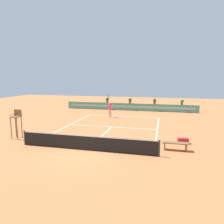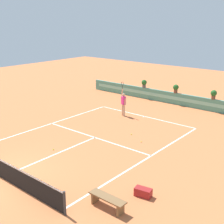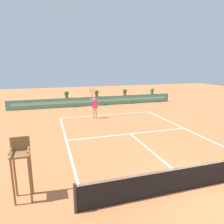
{
  "view_description": "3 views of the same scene",
  "coord_description": "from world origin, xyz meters",
  "px_view_note": "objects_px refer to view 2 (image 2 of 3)",
  "views": [
    {
      "loc": [
        4.54,
        -11.75,
        4.5
      ],
      "look_at": [
        -0.53,
        8.7,
        1.0
      ],
      "focal_mm": 33.59,
      "sensor_mm": 36.0,
      "label": 1
    },
    {
      "loc": [
        11.99,
        -6.39,
        7.05
      ],
      "look_at": [
        -0.53,
        8.7,
        1.0
      ],
      "focal_mm": 48.83,
      "sensor_mm": 36.0,
      "label": 2
    },
    {
      "loc": [
        -4.99,
        -5.6,
        4.46
      ],
      "look_at": [
        -0.53,
        8.7,
        1.0
      ],
      "focal_mm": 33.36,
      "sensor_mm": 36.0,
      "label": 3
    }
  ],
  "objects_px": {
    "bench_courtside": "(107,200)",
    "tennis_ball_near_baseline": "(53,149)",
    "tennis_ball_mid_court": "(141,142)",
    "potted_plant_centre": "(176,88)",
    "gear_bag": "(143,192)",
    "tennis_player": "(123,102)",
    "potted_plant_left": "(144,83)",
    "tennis_ball_by_sideline": "(131,134)",
    "potted_plant_right": "(214,94)"
  },
  "relations": [
    {
      "from": "bench_courtside",
      "to": "gear_bag",
      "type": "distance_m",
      "value": 1.7
    },
    {
      "from": "tennis_ball_by_sideline",
      "to": "potted_plant_right",
      "type": "relative_size",
      "value": 0.09
    },
    {
      "from": "tennis_ball_by_sideline",
      "to": "gear_bag",
      "type": "bearing_deg",
      "value": -49.79
    },
    {
      "from": "tennis_player",
      "to": "tennis_ball_near_baseline",
      "type": "bearing_deg",
      "value": -83.78
    },
    {
      "from": "tennis_ball_mid_court",
      "to": "potted_plant_centre",
      "type": "relative_size",
      "value": 0.09
    },
    {
      "from": "potted_plant_left",
      "to": "potted_plant_centre",
      "type": "bearing_deg",
      "value": 0.0
    },
    {
      "from": "tennis_player",
      "to": "potted_plant_centre",
      "type": "distance_m",
      "value": 5.58
    },
    {
      "from": "potted_plant_left",
      "to": "tennis_player",
      "type": "bearing_deg",
      "value": -71.66
    },
    {
      "from": "tennis_player",
      "to": "tennis_ball_mid_court",
      "type": "xyz_separation_m",
      "value": [
        3.96,
        -3.39,
        -1.02
      ]
    },
    {
      "from": "bench_courtside",
      "to": "potted_plant_centre",
      "type": "xyz_separation_m",
      "value": [
        -5.27,
        15.07,
        1.04
      ]
    },
    {
      "from": "gear_bag",
      "to": "tennis_player",
      "type": "bearing_deg",
      "value": 131.95
    },
    {
      "from": "gear_bag",
      "to": "tennis_ball_near_baseline",
      "type": "relative_size",
      "value": 10.29
    },
    {
      "from": "potted_plant_right",
      "to": "potted_plant_centre",
      "type": "xyz_separation_m",
      "value": [
        -3.29,
        0.0,
        0.0
      ]
    },
    {
      "from": "potted_plant_centre",
      "to": "gear_bag",
      "type": "bearing_deg",
      "value": -66.53
    },
    {
      "from": "gear_bag",
      "to": "potted_plant_left",
      "type": "bearing_deg",
      "value": 123.91
    },
    {
      "from": "tennis_ball_near_baseline",
      "to": "tennis_ball_by_sideline",
      "type": "distance_m",
      "value": 5.07
    },
    {
      "from": "bench_courtside",
      "to": "potted_plant_left",
      "type": "bearing_deg",
      "value": 119.37
    },
    {
      "from": "tennis_ball_near_baseline",
      "to": "tennis_ball_by_sideline",
      "type": "relative_size",
      "value": 1.0
    },
    {
      "from": "bench_courtside",
      "to": "tennis_ball_near_baseline",
      "type": "height_order",
      "value": "bench_courtside"
    },
    {
      "from": "tennis_ball_near_baseline",
      "to": "tennis_player",
      "type": "bearing_deg",
      "value": 96.22
    },
    {
      "from": "potted_plant_right",
      "to": "potted_plant_centre",
      "type": "relative_size",
      "value": 1.0
    },
    {
      "from": "gear_bag",
      "to": "tennis_ball_by_sideline",
      "type": "relative_size",
      "value": 10.29
    },
    {
      "from": "tennis_ball_near_baseline",
      "to": "tennis_ball_by_sideline",
      "type": "bearing_deg",
      "value": 67.05
    },
    {
      "from": "gear_bag",
      "to": "tennis_ball_near_baseline",
      "type": "distance_m",
      "value": 6.5
    },
    {
      "from": "potted_plant_right",
      "to": "potted_plant_centre",
      "type": "bearing_deg",
      "value": 180.0
    },
    {
      "from": "tennis_player",
      "to": "tennis_ball_mid_court",
      "type": "bearing_deg",
      "value": -40.6
    },
    {
      "from": "bench_courtside",
      "to": "tennis_ball_near_baseline",
      "type": "distance_m",
      "value": 6.3
    },
    {
      "from": "potted_plant_left",
      "to": "potted_plant_right",
      "type": "relative_size",
      "value": 1.0
    },
    {
      "from": "tennis_ball_mid_court",
      "to": "potted_plant_right",
      "type": "distance_m",
      "value": 8.91
    },
    {
      "from": "tennis_ball_near_baseline",
      "to": "potted_plant_centre",
      "type": "relative_size",
      "value": 0.09
    },
    {
      "from": "potted_plant_left",
      "to": "bench_courtside",
      "type": "bearing_deg",
      "value": -60.63
    },
    {
      "from": "gear_bag",
      "to": "tennis_ball_by_sideline",
      "type": "xyz_separation_m",
      "value": [
        -4.49,
        5.31,
        -0.15
      ]
    },
    {
      "from": "tennis_ball_by_sideline",
      "to": "tennis_player",
      "type": "bearing_deg",
      "value": 135.03
    },
    {
      "from": "potted_plant_left",
      "to": "potted_plant_centre",
      "type": "relative_size",
      "value": 1.0
    },
    {
      "from": "tennis_ball_near_baseline",
      "to": "potted_plant_right",
      "type": "xyz_separation_m",
      "value": [
        3.9,
        12.84,
        1.38
      ]
    },
    {
      "from": "tennis_ball_near_baseline",
      "to": "tennis_ball_mid_court",
      "type": "bearing_deg",
      "value": 52.31
    },
    {
      "from": "tennis_player",
      "to": "bench_courtside",
      "type": "bearing_deg",
      "value": -55.34
    },
    {
      "from": "tennis_player",
      "to": "potted_plant_left",
      "type": "distance_m",
      "value": 5.68
    },
    {
      "from": "tennis_ball_mid_court",
      "to": "potted_plant_centre",
      "type": "height_order",
      "value": "potted_plant_centre"
    },
    {
      "from": "gear_bag",
      "to": "tennis_ball_near_baseline",
      "type": "xyz_separation_m",
      "value": [
        -6.46,
        0.64,
        -0.15
      ]
    },
    {
      "from": "gear_bag",
      "to": "potted_plant_centre",
      "type": "bearing_deg",
      "value": 113.47
    },
    {
      "from": "gear_bag",
      "to": "potted_plant_right",
      "type": "relative_size",
      "value": 0.97
    },
    {
      "from": "gear_bag",
      "to": "tennis_ball_by_sideline",
      "type": "distance_m",
      "value": 6.95
    },
    {
      "from": "bench_courtside",
      "to": "tennis_ball_near_baseline",
      "type": "relative_size",
      "value": 23.53
    },
    {
      "from": "gear_bag",
      "to": "tennis_ball_mid_court",
      "type": "bearing_deg",
      "value": 125.22
    },
    {
      "from": "bench_courtside",
      "to": "tennis_ball_near_baseline",
      "type": "xyz_separation_m",
      "value": [
        -5.88,
        2.22,
        -0.34
      ]
    },
    {
      "from": "tennis_ball_by_sideline",
      "to": "potted_plant_centre",
      "type": "height_order",
      "value": "potted_plant_centre"
    },
    {
      "from": "bench_courtside",
      "to": "tennis_ball_mid_court",
      "type": "relative_size",
      "value": 23.53
    },
    {
      "from": "tennis_player",
      "to": "tennis_ball_by_sideline",
      "type": "xyz_separation_m",
      "value": [
        2.79,
        -2.79,
        -1.02
      ]
    },
    {
      "from": "tennis_ball_near_baseline",
      "to": "tennis_ball_mid_court",
      "type": "relative_size",
      "value": 1.0
    }
  ]
}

